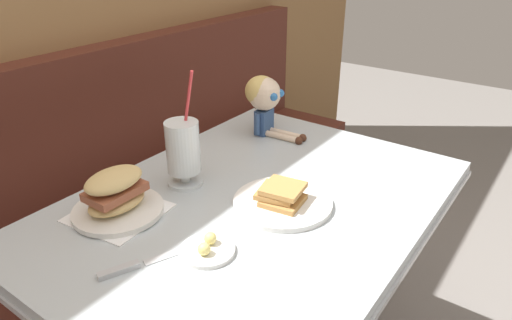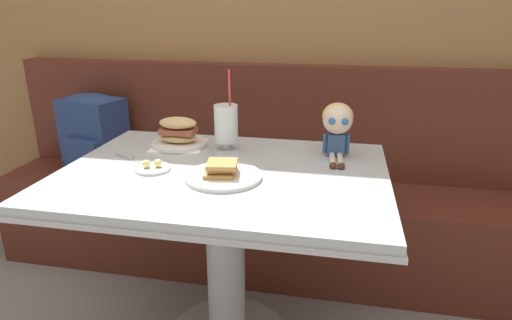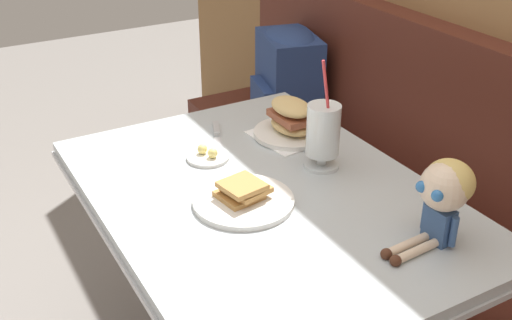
{
  "view_description": "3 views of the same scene",
  "coord_description": "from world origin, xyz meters",
  "px_view_note": "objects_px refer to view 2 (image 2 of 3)",
  "views": [
    {
      "loc": [
        -0.83,
        -0.42,
        1.36
      ],
      "look_at": [
        0.04,
        0.2,
        0.83
      ],
      "focal_mm": 32.69,
      "sensor_mm": 36.0,
      "label": 1
    },
    {
      "loc": [
        0.38,
        -1.15,
        1.26
      ],
      "look_at": [
        0.12,
        0.16,
        0.79
      ],
      "focal_mm": 30.41,
      "sensor_mm": 36.0,
      "label": 2
    },
    {
      "loc": [
        1.19,
        -0.52,
        1.57
      ],
      "look_at": [
        0.01,
        0.15,
        0.85
      ],
      "focal_mm": 44.54,
      "sensor_mm": 36.0,
      "label": 3
    }
  ],
  "objects_px": {
    "seated_doll": "(338,122)",
    "butter_knife": "(131,158)",
    "milkshake_glass": "(226,126)",
    "backpack": "(94,132)",
    "toast_plate": "(223,174)",
    "sandwich_plate": "(179,135)",
    "butter_saucer": "(153,167)"
  },
  "relations": [
    {
      "from": "butter_knife",
      "to": "milkshake_glass",
      "type": "bearing_deg",
      "value": 26.71
    },
    {
      "from": "toast_plate",
      "to": "butter_saucer",
      "type": "bearing_deg",
      "value": 174.1
    },
    {
      "from": "seated_doll",
      "to": "butter_knife",
      "type": "bearing_deg",
      "value": -165.67
    },
    {
      "from": "sandwich_plate",
      "to": "backpack",
      "type": "relative_size",
      "value": 0.55
    },
    {
      "from": "butter_knife",
      "to": "seated_doll",
      "type": "distance_m",
      "value": 0.76
    },
    {
      "from": "milkshake_glass",
      "to": "backpack",
      "type": "xyz_separation_m",
      "value": [
        -0.81,
        0.4,
        -0.18
      ]
    },
    {
      "from": "butter_knife",
      "to": "backpack",
      "type": "xyz_separation_m",
      "value": [
        -0.5,
        0.56,
        -0.09
      ]
    },
    {
      "from": "toast_plate",
      "to": "butter_knife",
      "type": "height_order",
      "value": "toast_plate"
    },
    {
      "from": "butter_knife",
      "to": "sandwich_plate",
      "type": "bearing_deg",
      "value": 59.29
    },
    {
      "from": "butter_saucer",
      "to": "toast_plate",
      "type": "bearing_deg",
      "value": -5.9
    },
    {
      "from": "butter_knife",
      "to": "toast_plate",
      "type": "bearing_deg",
      "value": -16.97
    },
    {
      "from": "milkshake_glass",
      "to": "butter_saucer",
      "type": "xyz_separation_m",
      "value": [
        -0.19,
        -0.25,
        -0.09
      ]
    },
    {
      "from": "seated_doll",
      "to": "backpack",
      "type": "height_order",
      "value": "seated_doll"
    },
    {
      "from": "seated_doll",
      "to": "backpack",
      "type": "bearing_deg",
      "value": 162.98
    },
    {
      "from": "sandwich_plate",
      "to": "butter_saucer",
      "type": "bearing_deg",
      "value": -87.74
    },
    {
      "from": "sandwich_plate",
      "to": "butter_saucer",
      "type": "relative_size",
      "value": 1.84
    },
    {
      "from": "milkshake_glass",
      "to": "butter_saucer",
      "type": "distance_m",
      "value": 0.33
    },
    {
      "from": "backpack",
      "to": "toast_plate",
      "type": "bearing_deg",
      "value": -37.73
    },
    {
      "from": "milkshake_glass",
      "to": "butter_knife",
      "type": "height_order",
      "value": "milkshake_glass"
    },
    {
      "from": "toast_plate",
      "to": "milkshake_glass",
      "type": "xyz_separation_m",
      "value": [
        -0.06,
        0.27,
        0.08
      ]
    },
    {
      "from": "butter_saucer",
      "to": "butter_knife",
      "type": "xyz_separation_m",
      "value": [
        -0.12,
        0.09,
        -0.0
      ]
    },
    {
      "from": "seated_doll",
      "to": "milkshake_glass",
      "type": "bearing_deg",
      "value": -176.26
    },
    {
      "from": "milkshake_glass",
      "to": "backpack",
      "type": "distance_m",
      "value": 0.93
    },
    {
      "from": "toast_plate",
      "to": "backpack",
      "type": "relative_size",
      "value": 0.62
    },
    {
      "from": "sandwich_plate",
      "to": "seated_doll",
      "type": "bearing_deg",
      "value": -0.25
    },
    {
      "from": "toast_plate",
      "to": "sandwich_plate",
      "type": "bearing_deg",
      "value": 131.08
    },
    {
      "from": "butter_saucer",
      "to": "backpack",
      "type": "distance_m",
      "value": 0.9
    },
    {
      "from": "butter_saucer",
      "to": "butter_knife",
      "type": "height_order",
      "value": "butter_saucer"
    },
    {
      "from": "butter_knife",
      "to": "seated_doll",
      "type": "bearing_deg",
      "value": 14.33
    },
    {
      "from": "backpack",
      "to": "seated_doll",
      "type": "bearing_deg",
      "value": -17.02
    },
    {
      "from": "toast_plate",
      "to": "sandwich_plate",
      "type": "relative_size",
      "value": 1.13
    },
    {
      "from": "butter_saucer",
      "to": "backpack",
      "type": "xyz_separation_m",
      "value": [
        -0.62,
        0.65,
        -0.09
      ]
    }
  ]
}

